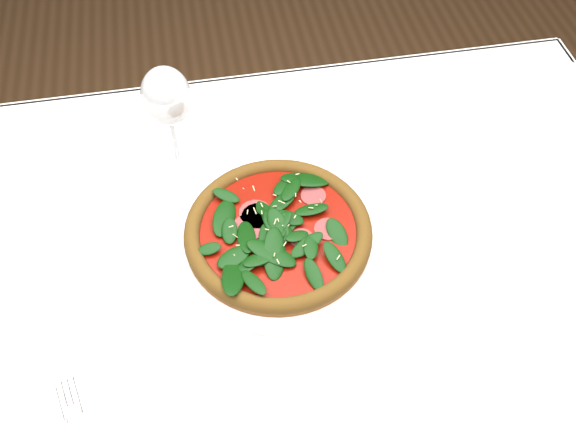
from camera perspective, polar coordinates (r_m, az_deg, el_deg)
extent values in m
cube|color=silver|center=(0.93, -0.15, -4.29)|extent=(1.20, 0.80, 0.04)
cylinder|color=#462E1C|center=(1.50, -23.46, -4.33)|extent=(0.06, 0.06, 0.71)
cylinder|color=#462E1C|center=(1.56, 17.41, 1.49)|extent=(0.06, 0.06, 0.71)
cube|color=silver|center=(1.26, -3.44, 8.47)|extent=(1.20, 0.01, 0.22)
cylinder|color=white|center=(0.93, -0.87, -1.94)|extent=(0.31, 0.31, 0.01)
torus|color=white|center=(0.93, -0.87, -1.81)|extent=(0.31, 0.31, 0.01)
cylinder|color=#A25A27|center=(0.92, -0.88, -1.58)|extent=(0.35, 0.35, 0.01)
torus|color=#976422|center=(0.91, -0.88, -1.31)|extent=(0.35, 0.35, 0.02)
cylinder|color=#991805|center=(0.91, -0.88, -1.31)|extent=(0.29, 0.29, 0.00)
cylinder|color=#9C3E43|center=(0.91, -0.88, -1.18)|extent=(0.25, 0.25, 0.00)
ellipsoid|color=#0A3309|center=(0.90, -0.89, -0.84)|extent=(0.28, 0.28, 0.02)
cylinder|color=beige|center=(0.90, -0.90, -0.64)|extent=(0.25, 0.25, 0.00)
cylinder|color=silver|center=(1.05, -9.73, 5.11)|extent=(0.07, 0.07, 0.00)
cylinder|color=silver|center=(1.02, -10.07, 6.87)|extent=(0.01, 0.01, 0.09)
ellipsoid|color=silver|center=(0.96, -10.77, 10.39)|extent=(0.07, 0.07, 0.10)
cube|color=#BDBCC1|center=(0.84, -18.84, -15.08)|extent=(0.04, 0.05, 0.00)
cylinder|color=white|center=(1.26, 22.83, 10.88)|extent=(0.13, 0.13, 0.01)
torus|color=white|center=(1.25, 22.87, 10.97)|extent=(0.13, 0.13, 0.01)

